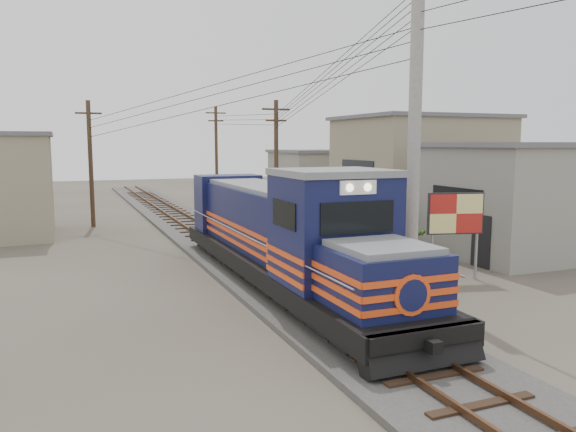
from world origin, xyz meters
name	(u,v)px	position (x,y,z in m)	size (l,w,h in m)	color
ground	(302,299)	(0.00, 0.00, 0.00)	(120.00, 120.00, 0.00)	#473F35
ballast	(216,243)	(0.00, 10.00, 0.08)	(3.60, 70.00, 0.16)	#595651
track	(216,239)	(0.00, 10.00, 0.26)	(1.15, 70.00, 0.12)	#51331E
locomotive	(284,236)	(0.00, 1.48, 1.69)	(2.85, 15.52, 3.85)	black
utility_pole_main	(414,132)	(3.50, -0.50, 5.00)	(0.40, 0.40, 10.00)	#9E9B93
wooden_pole_mid	(276,161)	(4.50, 14.00, 3.68)	(1.60, 0.24, 7.00)	#4C3826
wooden_pole_far	(216,153)	(4.80, 28.00, 3.93)	(1.60, 0.24, 7.50)	#4C3826
wooden_pole_left	(91,161)	(-5.00, 18.00, 3.68)	(1.60, 0.24, 7.00)	#4C3826
power_lines	(219,74)	(-0.14, 8.49, 7.56)	(9.65, 19.00, 3.30)	black
shophouse_front	(524,198)	(11.50, 3.00, 2.36)	(7.35, 6.30, 4.70)	gray
shophouse_mid	(419,171)	(12.50, 12.00, 3.11)	(8.40, 7.35, 6.20)	gray
shophouse_back	(321,179)	(11.00, 22.00, 2.11)	(6.30, 6.30, 4.20)	gray
billboard	(456,216)	(5.79, 0.29, 2.21)	(1.91, 0.61, 3.01)	#99999E
market_umbrella	(379,197)	(6.70, 6.78, 2.24)	(3.00, 3.00, 2.55)	black
vendor	(389,227)	(7.58, 7.26, 0.78)	(0.57, 0.37, 1.56)	black
plant_nursery	(385,251)	(5.18, 3.70, 0.44)	(3.20, 2.08, 1.07)	#295418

